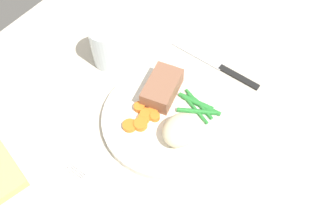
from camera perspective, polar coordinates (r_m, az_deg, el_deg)
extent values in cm
cube|color=beige|center=(71.71, 1.08, -2.51)|extent=(120.00, 90.00, 2.00)
cylinder|color=white|center=(70.89, 0.00, -0.78)|extent=(24.06, 24.06, 1.60)
cube|color=#936047|center=(71.50, -0.87, 3.62)|extent=(9.84, 7.38, 3.53)
ellipsoid|color=beige|center=(66.30, 1.88, -2.69)|extent=(7.07, 5.94, 4.00)
cylinder|color=orange|center=(68.85, -5.75, -2.04)|extent=(2.56, 2.56, 0.88)
cylinder|color=orange|center=(69.79, -3.46, -0.37)|extent=(1.84, 1.84, 1.02)
cylinder|color=orange|center=(70.03, -3.39, -0.20)|extent=(2.07, 2.07, 0.82)
cylinder|color=orange|center=(69.36, -3.64, -0.97)|extent=(2.12, 2.12, 0.99)
cylinder|color=orange|center=(68.67, -4.12, -1.85)|extent=(2.50, 2.50, 1.15)
cylinder|color=orange|center=(70.75, -4.31, 0.73)|extent=(2.06, 2.06, 0.99)
cylinder|color=orange|center=(69.87, -2.51, -0.31)|extent=(2.47, 2.47, 0.85)
cylinder|color=orange|center=(69.43, -1.96, -0.71)|extent=(1.81, 1.81, 1.04)
cylinder|color=#2D8C38|center=(71.39, 4.61, 1.21)|extent=(3.06, 7.70, 0.64)
cylinder|color=#2D8C38|center=(70.33, 4.27, 0.12)|extent=(4.45, 6.59, 0.86)
cylinder|color=#2D8C38|center=(70.76, 4.04, 0.50)|extent=(3.11, 7.40, 0.62)
cylinder|color=#2D8C38|center=(71.58, 4.20, 1.59)|extent=(1.78, 7.09, 0.79)
cylinder|color=#2D8C38|center=(71.15, 5.01, 1.00)|extent=(1.72, 7.90, 0.81)
cylinder|color=#2D8C38|center=(71.40, 4.84, 1.24)|extent=(1.65, 6.26, 0.69)
cube|color=silver|center=(65.25, -8.31, -12.80)|extent=(1.00, 13.00, 0.40)
cube|color=silver|center=(68.20, -13.92, -9.00)|extent=(0.24, 3.60, 0.40)
cube|color=silver|center=(68.27, -13.69, -8.77)|extent=(0.24, 3.60, 0.40)
cube|color=silver|center=(68.34, -13.46, -8.53)|extent=(0.24, 3.60, 0.40)
cube|color=silver|center=(68.41, -13.22, -8.29)|extent=(0.24, 3.60, 0.40)
cube|color=black|center=(78.30, 10.50, 5.11)|extent=(1.30, 9.00, 0.64)
cube|color=silver|center=(81.05, 4.44, 8.52)|extent=(1.70, 12.00, 0.40)
cylinder|color=silver|center=(77.60, -9.04, 9.78)|extent=(6.54, 6.54, 9.05)
cylinder|color=silver|center=(78.81, -8.88, 8.97)|extent=(6.02, 6.02, 5.73)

